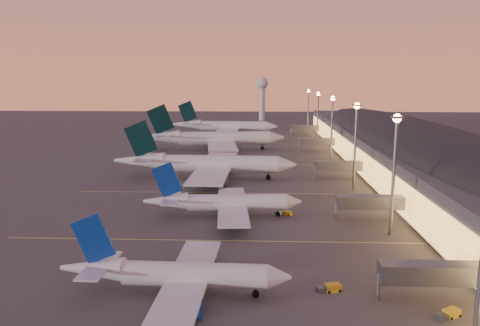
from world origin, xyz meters
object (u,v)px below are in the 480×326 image
Objects in this scene: airliner_wide_far at (224,126)px; baggage_tug_c at (286,213)px; airliner_wide_near at (205,164)px; radar_tower at (262,91)px; baggage_tug_b at (449,314)px; airliner_narrow_south at (175,274)px; airliner_wide_mid at (212,139)px; baggage_tug_a at (330,288)px; airliner_narrow_north at (223,203)px.

baggage_tug_c is (26.63, -156.17, -4.59)m from airliner_wide_far.
baggage_tug_c is (24.52, -39.93, -4.54)m from airliner_wide_near.
airliner_wide_far is 94.18m from radar_tower.
baggage_tug_b is 52.64m from baggage_tug_c.
airliner_narrow_south is 9.44× the size of baggage_tug_b.
airliner_wide_mid reaches higher than airliner_wide_near.
baggage_tug_a is (29.15, -81.01, -4.46)m from airliner_wide_near.
baggage_tug_a is at bearing -49.27° from baggage_tug_c.
airliner_wide_far reaches higher than baggage_tug_b.
airliner_wide_far is (-2.11, 116.24, 0.05)m from airliner_wide_near.
radar_tower is at bearing 125.36° from baggage_tug_c.
radar_tower reaches higher than baggage_tug_b.
baggage_tug_b is at bearing -73.75° from airliner_wide_far.
airliner_narrow_north is at bearing -89.68° from airliner_wide_mid.
airliner_wide_near is at bearing -95.53° from radar_tower.
airliner_wide_mid reaches higher than baggage_tug_b.
airliner_narrow_south is 199.55m from airliner_wide_far.
airliner_narrow_north is 0.63× the size of airliner_wide_near.
airliner_narrow_south is 47.58m from baggage_tug_c.
radar_tower is at bearing 65.00° from baggage_tug_b.
airliner_narrow_north is 0.62× the size of airliner_wide_far.
airliner_wide_far is at bearing -103.79° from radar_tower.
airliner_wide_mid is 16.45× the size of baggage_tug_a.
radar_tower is (22.09, 89.99, 16.85)m from airliner_wide_far.
airliner_narrow_south is at bearing -100.64° from airliner_narrow_north.
airliner_narrow_north is (4.40, 40.91, 0.17)m from airliner_narrow_south.
airliner_wide_mid reaches higher than airliner_narrow_north.
airliner_wide_near reaches higher than baggage_tug_a.
airliner_wide_mid is 19.75× the size of baggage_tug_c.
airliner_narrow_south reaches higher than baggage_tug_a.
airliner_wide_near is at bearing 87.03° from baggage_tug_b.
airliner_wide_near is 116.25m from airliner_wide_far.
airliner_narrow_north is at bearing -75.93° from airliner_wide_near.
baggage_tug_c is at bearing 4.27° from airliner_narrow_north.
airliner_wide_far reaches higher than airliner_narrow_north.
baggage_tug_c is (-4.63, 41.08, -0.08)m from baggage_tug_a.
baggage_tug_a is at bearing -83.76° from airliner_wide_mid.
baggage_tug_c is at bearing -88.94° from radar_tower.
baggage_tug_a is (31.26, -197.25, -4.51)m from airliner_wide_far.
airliner_wide_mid is (-8.31, 142.53, 2.11)m from airliner_narrow_south.
airliner_wide_near is at bearing 95.71° from baggage_tug_a.
radar_tower is 9.69× the size of baggage_tug_c.
airliner_wide_far is 18.19× the size of baggage_tug_c.
radar_tower is 288.17m from baggage_tug_a.
airliner_wide_near is (-9.32, 42.27, 1.46)m from airliner_narrow_north.
airliner_wide_mid is at bearing 94.90° from airliner_wide_near.
airliner_narrow_north is 102.43m from airliner_wide_mid.
airliner_wide_near reaches higher than airliner_narrow_north.
airliner_wide_mid is at bearing 140.00° from baggage_tug_c.
baggage_tug_b is (24.80, -294.74, -21.38)m from radar_tower.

